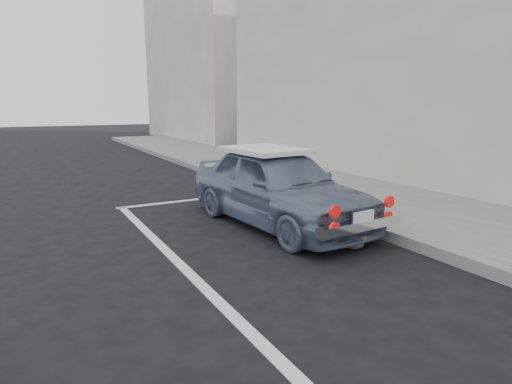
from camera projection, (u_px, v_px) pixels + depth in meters
sidewalk at (512, 238)px, 5.63m from camera, size 2.80×40.00×0.15m
building_far at (206, 61)px, 21.78m from camera, size 3.50×10.00×8.00m
pline_front at (196, 199)px, 8.23m from camera, size 3.00×0.12×0.01m
pline_side at (192, 275)px, 4.57m from camera, size 0.12×7.00×0.01m
retro_coupe at (278, 186)px, 6.43m from camera, size 1.65×3.55×1.17m
cat at (354, 240)px, 5.40m from camera, size 0.29×0.46×0.25m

